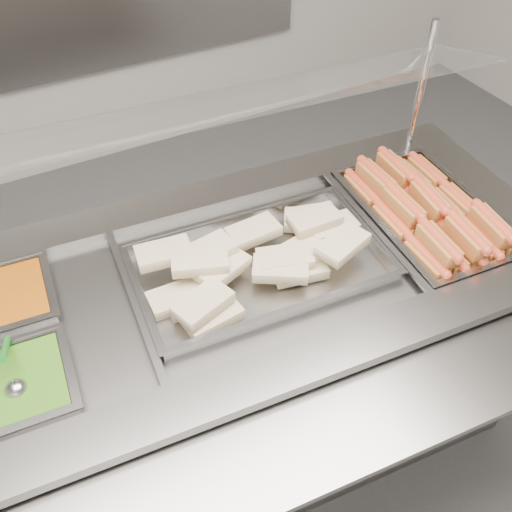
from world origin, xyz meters
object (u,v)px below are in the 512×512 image
pan_wraps (259,267)px  serving_spoon (15,383)px  sneeze_guard (205,112)px  pan_hotdogs (424,220)px  steam_counter (242,362)px

pan_wraps → serving_spoon: serving_spoon is taller
sneeze_guard → pan_wraps: size_ratio=2.35×
sneeze_guard → pan_hotdogs: 0.82m
sneeze_guard → pan_wraps: (0.04, -0.23, -0.41)m
pan_wraps → pan_hotdogs: bearing=-4.6°
steam_counter → pan_wraps: size_ratio=2.73×
steam_counter → pan_hotdogs: pan_hotdogs is taller
pan_hotdogs → serving_spoon: size_ratio=3.20×
serving_spoon → pan_wraps: bearing=7.9°
steam_counter → serving_spoon: serving_spoon is taller
steam_counter → pan_wraps: 0.45m
sneeze_guard → pan_hotdogs: sneeze_guard is taller
sneeze_guard → serving_spoon: (-0.68, -0.33, -0.37)m
pan_hotdogs → serving_spoon: 1.32m
pan_hotdogs → serving_spoon: serving_spoon is taller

